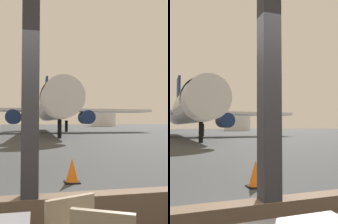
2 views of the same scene
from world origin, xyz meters
The scene contains 4 objects.
window_frame centered at (0.00, 0.00, 1.35)m, with size 8.02×0.24×3.66m.
airplane centered at (2.18, 30.80, 3.40)m, with size 29.23×31.92×10.15m.
traffic_cone centered at (0.93, 2.82, 0.27)m, with size 0.36×0.36×0.58m.
fuel_storage_tank centered at (23.20, 77.83, 2.94)m, with size 8.58×8.58×5.87m, color white.
Camera 2 is at (-1.09, -2.45, 1.32)m, focal length 40.87 mm.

